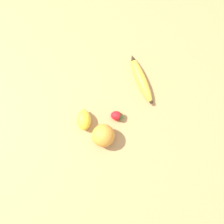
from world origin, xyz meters
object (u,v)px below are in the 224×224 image
(orange, at_px, (103,136))
(banana, at_px, (141,79))
(strawberry, at_px, (118,116))
(lemon, at_px, (84,120))

(orange, bearing_deg, banana, 8.12)
(banana, height_order, strawberry, banana)
(strawberry, xyz_separation_m, lemon, (-0.09, 0.08, 0.01))
(orange, xyz_separation_m, lemon, (-0.00, 0.10, -0.02))
(orange, distance_m, strawberry, 0.10)
(banana, relative_size, strawberry, 3.39)
(banana, xyz_separation_m, strawberry, (-0.18, -0.03, -0.00))
(banana, distance_m, strawberry, 0.18)
(orange, distance_m, lemon, 0.10)
(banana, relative_size, lemon, 2.22)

